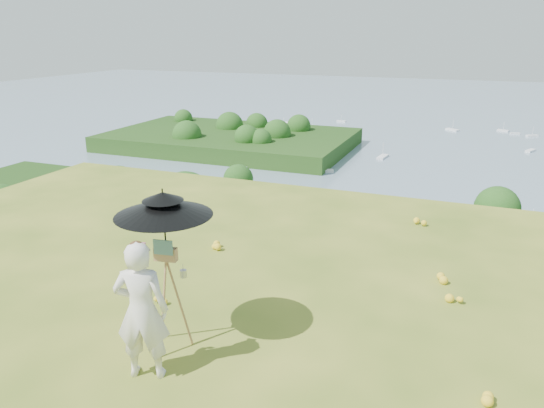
% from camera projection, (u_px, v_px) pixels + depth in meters
% --- Properties ---
extents(ground, '(14.00, 14.00, 0.00)m').
position_uv_depth(ground, '(144.00, 314.00, 7.46)').
color(ground, '#4D6A1E').
rests_on(ground, ground).
extents(shoreline_tier, '(170.00, 28.00, 8.00)m').
position_uv_depth(shoreline_tier, '(433.00, 292.00, 84.90)').
color(shoreline_tier, gray).
rests_on(shoreline_tier, bay_water).
extents(bay_water, '(700.00, 700.00, 0.00)m').
position_uv_depth(bay_water, '(472.00, 122.00, 230.01)').
color(bay_water, '#7590A7').
rests_on(bay_water, ground).
extents(peninsula, '(90.00, 60.00, 12.00)m').
position_uv_depth(peninsula, '(230.00, 133.00, 179.70)').
color(peninsula, '#14340E').
rests_on(peninsula, bay_water).
extents(slope_trees, '(110.00, 50.00, 6.00)m').
position_uv_depth(slope_trees, '(409.00, 274.00, 43.04)').
color(slope_trees, '#194514').
rests_on(slope_trees, forest_slope).
extents(harbor_town, '(110.00, 22.00, 5.00)m').
position_uv_depth(harbor_town, '(437.00, 255.00, 82.88)').
color(harbor_town, silver).
rests_on(harbor_town, shoreline_tier).
extents(moored_boats, '(140.00, 140.00, 0.70)m').
position_uv_depth(moored_boats, '(420.00, 158.00, 164.51)').
color(moored_boats, white).
rests_on(moored_boats, bay_water).
extents(wildflowers, '(10.00, 10.50, 0.12)m').
position_uv_depth(wildflowers, '(154.00, 303.00, 7.66)').
color(wildflowers, yellow).
rests_on(wildflowers, ground).
extents(painter, '(0.71, 0.58, 1.67)m').
position_uv_depth(painter, '(142.00, 311.00, 5.90)').
color(painter, silver).
rests_on(painter, ground).
extents(field_easel, '(0.64, 0.64, 1.47)m').
position_uv_depth(field_easel, '(168.00, 294.00, 6.48)').
color(field_easel, olive).
rests_on(field_easel, ground).
extents(sun_umbrella, '(1.39, 1.39, 0.86)m').
position_uv_depth(sun_umbrella, '(164.00, 224.00, 6.23)').
color(sun_umbrella, black).
rests_on(sun_umbrella, field_easel).
extents(painter_cap, '(0.21, 0.24, 0.10)m').
position_uv_depth(painter_cap, '(136.00, 245.00, 5.65)').
color(painter_cap, '#DC7989').
rests_on(painter_cap, painter).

